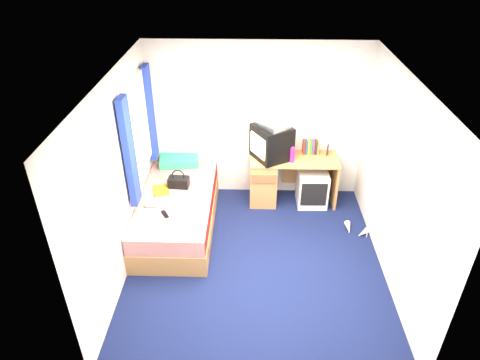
{
  "coord_description": "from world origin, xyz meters",
  "views": [
    {
      "loc": [
        -0.08,
        -4.14,
        3.8
      ],
      "look_at": [
        -0.22,
        0.7,
        0.8
      ],
      "focal_mm": 32.0,
      "sensor_mm": 36.0,
      "label": 1
    }
  ],
  "objects_px": {
    "towel": "(195,200)",
    "white_heels": "(356,230)",
    "water_bottle": "(153,204)",
    "remote_control": "(165,214)",
    "storage_cube": "(312,188)",
    "bed": "(178,211)",
    "aerosol_can": "(289,149)",
    "handbag": "(179,182)",
    "magazine": "(161,190)",
    "pink_water_bottle": "(292,155)",
    "colour_swatch_fan": "(177,223)",
    "pillow": "(179,160)",
    "crt_tv": "(272,142)",
    "vcr": "(273,124)",
    "picture_frame": "(328,150)",
    "desk": "(275,177)"
  },
  "relations": [
    {
      "from": "aerosol_can",
      "to": "storage_cube",
      "type": "bearing_deg",
      "value": -22.4
    },
    {
      "from": "crt_tv",
      "to": "pink_water_bottle",
      "type": "height_order",
      "value": "crt_tv"
    },
    {
      "from": "pillow",
      "to": "water_bottle",
      "type": "bearing_deg",
      "value": -98.51
    },
    {
      "from": "magazine",
      "to": "remote_control",
      "type": "xyz_separation_m",
      "value": [
        0.16,
        -0.56,
        0.0
      ]
    },
    {
      "from": "bed",
      "to": "colour_swatch_fan",
      "type": "relative_size",
      "value": 9.09
    },
    {
      "from": "towel",
      "to": "bed",
      "type": "bearing_deg",
      "value": 148.01
    },
    {
      "from": "bed",
      "to": "vcr",
      "type": "distance_m",
      "value": 1.83
    },
    {
      "from": "storage_cube",
      "to": "white_heels",
      "type": "relative_size",
      "value": 1.62
    },
    {
      "from": "bed",
      "to": "crt_tv",
      "type": "xyz_separation_m",
      "value": [
        1.32,
        0.74,
        0.73
      ]
    },
    {
      "from": "picture_frame",
      "to": "remote_control",
      "type": "xyz_separation_m",
      "value": [
        -2.24,
        -1.32,
        -0.27
      ]
    },
    {
      "from": "storage_cube",
      "to": "towel",
      "type": "height_order",
      "value": "towel"
    },
    {
      "from": "pillow",
      "to": "colour_swatch_fan",
      "type": "distance_m",
      "value": 1.52
    },
    {
      "from": "vcr",
      "to": "bed",
      "type": "bearing_deg",
      "value": -97.56
    },
    {
      "from": "bed",
      "to": "magazine",
      "type": "height_order",
      "value": "magazine"
    },
    {
      "from": "crt_tv",
      "to": "magazine",
      "type": "relative_size",
      "value": 2.38
    },
    {
      "from": "aerosol_can",
      "to": "picture_frame",
      "type": "bearing_deg",
      "value": 4.84
    },
    {
      "from": "storage_cube",
      "to": "crt_tv",
      "type": "relative_size",
      "value": 0.83
    },
    {
      "from": "desk",
      "to": "picture_frame",
      "type": "height_order",
      "value": "picture_frame"
    },
    {
      "from": "towel",
      "to": "colour_swatch_fan",
      "type": "relative_size",
      "value": 1.34
    },
    {
      "from": "storage_cube",
      "to": "towel",
      "type": "xyz_separation_m",
      "value": [
        -1.67,
        -0.84,
        0.31
      ]
    },
    {
      "from": "crt_tv",
      "to": "vcr",
      "type": "bearing_deg",
      "value": 90.0
    },
    {
      "from": "pink_water_bottle",
      "to": "towel",
      "type": "distance_m",
      "value": 1.57
    },
    {
      "from": "towel",
      "to": "magazine",
      "type": "bearing_deg",
      "value": 150.42
    },
    {
      "from": "pillow",
      "to": "pink_water_bottle",
      "type": "relative_size",
      "value": 2.72
    },
    {
      "from": "handbag",
      "to": "towel",
      "type": "xyz_separation_m",
      "value": [
        0.28,
        -0.4,
        -0.03
      ]
    },
    {
      "from": "crt_tv",
      "to": "vcr",
      "type": "distance_m",
      "value": 0.29
    },
    {
      "from": "pink_water_bottle",
      "to": "handbag",
      "type": "relative_size",
      "value": 0.72
    },
    {
      "from": "storage_cube",
      "to": "water_bottle",
      "type": "bearing_deg",
      "value": -158.25
    },
    {
      "from": "crt_tv",
      "to": "white_heels",
      "type": "xyz_separation_m",
      "value": [
        1.19,
        -0.8,
        -0.96
      ]
    },
    {
      "from": "crt_tv",
      "to": "remote_control",
      "type": "relative_size",
      "value": 4.17
    },
    {
      "from": "vcr",
      "to": "water_bottle",
      "type": "distance_m",
      "value": 2.01
    },
    {
      "from": "pillow",
      "to": "remote_control",
      "type": "distance_m",
      "value": 1.33
    },
    {
      "from": "desk",
      "to": "remote_control",
      "type": "xyz_separation_m",
      "value": [
        -1.46,
        -1.19,
        0.14
      ]
    },
    {
      "from": "bed",
      "to": "handbag",
      "type": "relative_size",
      "value": 6.7
    },
    {
      "from": "bed",
      "to": "picture_frame",
      "type": "relative_size",
      "value": 14.29
    },
    {
      "from": "water_bottle",
      "to": "remote_control",
      "type": "xyz_separation_m",
      "value": [
        0.18,
        -0.18,
        -0.03
      ]
    },
    {
      "from": "pillow",
      "to": "colour_swatch_fan",
      "type": "bearing_deg",
      "value": -82.55
    },
    {
      "from": "handbag",
      "to": "bed",
      "type": "bearing_deg",
      "value": -87.76
    },
    {
      "from": "towel",
      "to": "white_heels",
      "type": "xyz_separation_m",
      "value": [
        2.22,
        0.11,
        -0.55
      ]
    },
    {
      "from": "vcr",
      "to": "picture_frame",
      "type": "distance_m",
      "value": 0.98
    },
    {
      "from": "pink_water_bottle",
      "to": "aerosol_can",
      "type": "height_order",
      "value": "pink_water_bottle"
    },
    {
      "from": "handbag",
      "to": "magazine",
      "type": "relative_size",
      "value": 1.07
    },
    {
      "from": "bed",
      "to": "aerosol_can",
      "type": "bearing_deg",
      "value": 27.26
    },
    {
      "from": "aerosol_can",
      "to": "water_bottle",
      "type": "relative_size",
      "value": 0.97
    },
    {
      "from": "white_heels",
      "to": "colour_swatch_fan",
      "type": "bearing_deg",
      "value": -166.65
    },
    {
      "from": "pillow",
      "to": "water_bottle",
      "type": "relative_size",
      "value": 2.94
    },
    {
      "from": "water_bottle",
      "to": "white_heels",
      "type": "distance_m",
      "value": 2.82
    },
    {
      "from": "desk",
      "to": "remote_control",
      "type": "relative_size",
      "value": 8.13
    },
    {
      "from": "storage_cube",
      "to": "desk",
      "type": "bearing_deg",
      "value": 171.32
    },
    {
      "from": "storage_cube",
      "to": "towel",
      "type": "relative_size",
      "value": 1.88
    }
  ]
}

